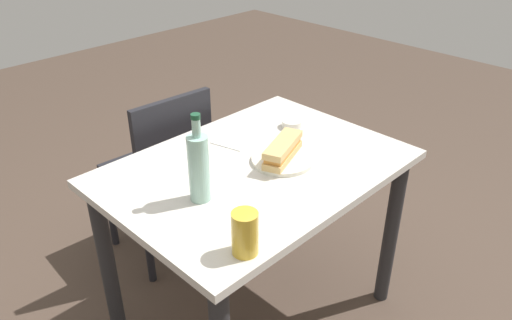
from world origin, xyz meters
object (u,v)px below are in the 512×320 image
plate_near (282,160)px  chair_far (165,168)px  dining_table (256,194)px  baguette_sandwich_near (283,150)px  water_bottle (199,167)px  olive_bowl (292,124)px  beer_glass (245,233)px  knife_near (269,156)px

plate_near → chair_far: bearing=98.1°
dining_table → baguette_sandwich_near: baguette_sandwich_near is taller
dining_table → water_bottle: size_ratio=3.56×
olive_bowl → beer_glass: bearing=-147.8°
baguette_sandwich_near → knife_near: 0.06m
baguette_sandwich_near → knife_near: bearing=124.1°
water_bottle → olive_bowl: (0.61, 0.14, -0.10)m
olive_bowl → chair_far: bearing=125.3°
baguette_sandwich_near → water_bottle: size_ratio=0.79×
water_bottle → plate_near: bearing=-3.9°
chair_far → baguette_sandwich_near: chair_far is taller
knife_near → water_bottle: 0.35m
dining_table → chair_far: bearing=90.5°
chair_far → water_bottle: bearing=-114.3°
plate_near → baguette_sandwich_near: (0.00, -0.00, 0.04)m
chair_far → beer_glass: bearing=-111.7°
baguette_sandwich_near → beer_glass: size_ratio=1.80×
dining_table → knife_near: (0.06, -0.01, 0.14)m
dining_table → chair_far: (-0.00, 0.58, -0.12)m
chair_far → plate_near: chair_far is taller
baguette_sandwich_near → plate_near: bearing=90.0°
dining_table → plate_near: size_ratio=4.70×
knife_near → beer_glass: beer_glass is taller
chair_far → knife_near: size_ratio=5.60×
beer_glass → dining_table: bearing=41.2°
dining_table → water_bottle: bearing=-174.6°
baguette_sandwich_near → olive_bowl: 0.29m
dining_table → olive_bowl: (0.33, 0.11, 0.14)m
baguette_sandwich_near → dining_table: bearing=148.7°
beer_glass → olive_bowl: (0.69, 0.43, -0.05)m
olive_bowl → baguette_sandwich_near: bearing=-145.3°
knife_near → olive_bowl: 0.30m
knife_near → olive_bowl: bearing=25.1°
water_bottle → chair_far: bearing=65.7°
plate_near → water_bottle: bearing=176.1°
dining_table → beer_glass: (-0.36, -0.32, 0.19)m
baguette_sandwich_near → water_bottle: (-0.36, 0.03, 0.07)m
dining_table → chair_far: 0.59m
chair_far → plate_near: bearing=-81.9°
dining_table → olive_bowl: size_ratio=12.81×
beer_glass → baguette_sandwich_near: bearing=30.7°
chair_far → olive_bowl: chair_far is taller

